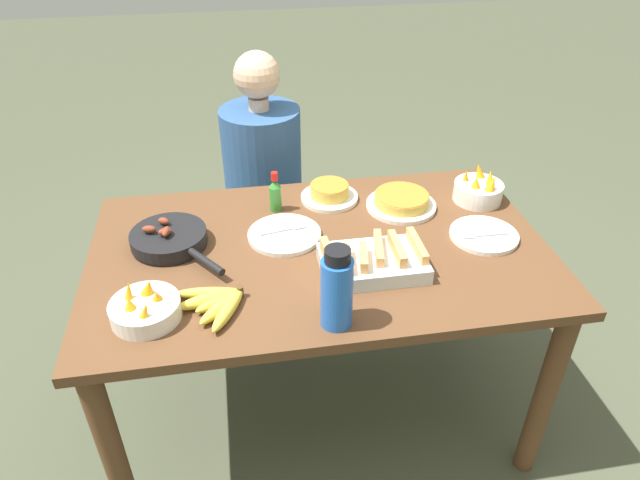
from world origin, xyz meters
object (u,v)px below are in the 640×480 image
object	(u,v)px
melon_tray	(373,261)
empty_plate_far_left	(284,235)
banana_bunch	(218,302)
fruit_bowl_citrus	(478,190)
person_figure	(265,211)
water_bottle	(337,290)
skillet	(170,239)
frittata_plate_side	(401,202)
hot_sauce_bottle	(275,194)
frittata_plate_center	(329,193)
empty_plate_near_front	(484,235)
fruit_bowl_mango	(145,309)

from	to	relation	value
melon_tray	empty_plate_far_left	xyz separation A→B (m)	(-0.25, 0.23, -0.02)
banana_bunch	fruit_bowl_citrus	bearing A→B (deg)	25.06
person_figure	water_bottle	bearing A→B (deg)	-83.90
empty_plate_far_left	fruit_bowl_citrus	size ratio (longest dim) A/B	1.38
skillet	person_figure	world-z (taller)	person_figure
banana_bunch	person_figure	bearing A→B (deg)	77.99
frittata_plate_side	fruit_bowl_citrus	distance (m)	0.29
empty_plate_far_left	hot_sauce_bottle	xyz separation A→B (m)	(-0.01, 0.18, 0.06)
skillet	frittata_plate_center	size ratio (longest dim) A/B	1.69
frittata_plate_center	frittata_plate_side	world-z (taller)	frittata_plate_center
skillet	frittata_plate_center	bearing A→B (deg)	74.05
melon_tray	hot_sauce_bottle	size ratio (longest dim) A/B	2.11
banana_bunch	frittata_plate_center	xyz separation A→B (m)	(0.42, 0.54, 0.01)
banana_bunch	fruit_bowl_citrus	size ratio (longest dim) A/B	1.18
banana_bunch	water_bottle	xyz separation A→B (m)	(0.32, -0.12, 0.10)
empty_plate_far_left	water_bottle	world-z (taller)	water_bottle
person_figure	empty_plate_near_front	bearing A→B (deg)	-47.47
water_bottle	skillet	bearing A→B (deg)	135.83
melon_tray	water_bottle	bearing A→B (deg)	-125.76
skillet	frittata_plate_side	xyz separation A→B (m)	(0.81, 0.11, -0.00)
empty_plate_near_front	empty_plate_far_left	bearing A→B (deg)	170.13
melon_tray	fruit_bowl_mango	world-z (taller)	fruit_bowl_mango
melon_tray	fruit_bowl_mango	distance (m)	0.68
melon_tray	water_bottle	world-z (taller)	water_bottle
frittata_plate_center	empty_plate_far_left	distance (m)	0.29
empty_plate_near_front	empty_plate_far_left	world-z (taller)	same
fruit_bowl_citrus	skillet	bearing A→B (deg)	-173.98
skillet	empty_plate_near_front	bearing A→B (deg)	46.85
fruit_bowl_mango	hot_sauce_bottle	bearing A→B (deg)	51.24
fruit_bowl_mango	person_figure	xyz separation A→B (m)	(0.40, 0.97, -0.30)
fruit_bowl_citrus	hot_sauce_bottle	size ratio (longest dim) A/B	1.18
fruit_bowl_mango	fruit_bowl_citrus	world-z (taller)	fruit_bowl_citrus
fruit_bowl_citrus	frittata_plate_side	bearing A→B (deg)	-179.00
water_bottle	person_figure	bearing A→B (deg)	96.10
frittata_plate_center	person_figure	world-z (taller)	person_figure
fruit_bowl_citrus	person_figure	world-z (taller)	person_figure
banana_bunch	empty_plate_far_left	size ratio (longest dim) A/B	0.85
empty_plate_near_front	water_bottle	world-z (taller)	water_bottle
empty_plate_far_left	fruit_bowl_mango	world-z (taller)	fruit_bowl_mango
frittata_plate_side	person_figure	size ratio (longest dim) A/B	0.21
frittata_plate_center	fruit_bowl_mango	distance (m)	0.83
skillet	empty_plate_near_front	world-z (taller)	skillet
banana_bunch	water_bottle	bearing A→B (deg)	-20.67
empty_plate_near_front	fruit_bowl_mango	xyz separation A→B (m)	(-1.08, -0.22, 0.02)
melon_tray	empty_plate_far_left	size ratio (longest dim) A/B	1.30
frittata_plate_center	water_bottle	world-z (taller)	water_bottle
melon_tray	frittata_plate_center	bearing A→B (deg)	96.80
water_bottle	fruit_bowl_citrus	bearing A→B (deg)	41.53
melon_tray	fruit_bowl_citrus	xyz separation A→B (m)	(0.49, 0.35, 0.01)
fruit_bowl_mango	person_figure	bearing A→B (deg)	67.54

